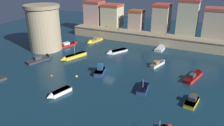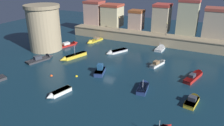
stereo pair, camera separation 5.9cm
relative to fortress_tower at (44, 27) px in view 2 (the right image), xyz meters
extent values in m
plane|color=#112D3D|center=(20.13, -4.13, -5.70)|extent=(114.43, 114.43, 0.00)
cube|color=tan|center=(20.13, 16.88, -4.44)|extent=(43.44, 3.88, 2.53)
cube|color=gray|center=(20.13, 16.88, -3.05)|extent=(43.44, 4.18, 0.24)
cube|color=#C8A091|center=(2.08, 21.13, 0.25)|extent=(5.52, 4.63, 6.84)
cube|color=#9E3F34|center=(2.08, 21.13, 4.02)|extent=(5.74, 4.81, 0.70)
cube|color=#C1B88F|center=(8.41, 21.49, -0.08)|extent=(5.70, 5.34, 6.18)
cube|color=#AA422F|center=(8.41, 21.49, 3.36)|extent=(5.93, 5.55, 0.70)
cube|color=tan|center=(16.83, 20.65, -0.64)|extent=(3.93, 3.66, 5.06)
cube|color=brown|center=(16.83, 20.65, 2.24)|extent=(4.09, 3.81, 0.70)
cube|color=tan|center=(24.17, 21.39, 0.40)|extent=(4.36, 5.14, 7.15)
cube|color=#AF3930|center=(24.17, 21.39, 4.33)|extent=(4.54, 5.34, 0.70)
cube|color=#A8A988|center=(31.32, 20.65, 1.23)|extent=(5.13, 3.66, 8.80)
cube|color=#953B35|center=(31.32, 20.65, 5.98)|extent=(5.34, 3.81, 0.70)
cube|color=tan|center=(38.21, 21.37, 0.33)|extent=(5.67, 5.10, 7.01)
cube|color=brown|center=(38.21, 21.37, 4.18)|extent=(5.90, 5.31, 0.70)
cylinder|color=tan|center=(0.00, 0.00, -0.46)|extent=(7.93, 7.93, 10.48)
cylinder|color=gray|center=(0.00, 0.00, 5.18)|extent=(8.57, 8.57, 0.80)
cylinder|color=black|center=(12.97, 16.88, -1.17)|extent=(0.12, 0.12, 3.52)
sphere|color=#F9D172|center=(12.97, 16.88, 0.74)|extent=(0.32, 0.32, 0.32)
cylinder|color=black|center=(26.77, 16.88, -1.36)|extent=(0.12, 0.12, 3.14)
sphere|color=#F9D172|center=(26.77, 16.88, 0.36)|extent=(0.32, 0.32, 0.32)
cube|color=gold|center=(10.20, -1.60, -5.30)|extent=(3.00, 5.84, 0.81)
cone|color=gold|center=(9.07, -4.94, -5.30)|extent=(1.55, 1.70, 1.16)
cube|color=brown|center=(10.20, -1.60, -4.93)|extent=(3.06, 5.96, 0.08)
cylinder|color=#B2B2B7|center=(10.15, -1.75, -3.81)|extent=(0.08, 0.08, 2.16)
cube|color=gold|center=(7.86, 11.78, -5.43)|extent=(2.37, 4.98, 0.53)
cone|color=gold|center=(7.34, 8.82, -5.43)|extent=(1.70, 1.58, 1.49)
cube|color=olive|center=(7.86, 11.78, -5.21)|extent=(2.42, 5.08, 0.08)
cube|color=olive|center=(7.92, 12.12, -4.90)|extent=(1.52, 1.51, 0.54)
cube|color=#99B7C6|center=(7.81, 11.48, -4.87)|extent=(1.18, 0.27, 0.33)
cube|color=navy|center=(29.37, -9.46, -5.33)|extent=(1.94, 3.80, 0.74)
cone|color=navy|center=(29.08, -7.20, -5.33)|extent=(1.53, 1.19, 1.41)
cube|color=#121435|center=(29.37, -9.46, -5.00)|extent=(1.97, 3.88, 0.08)
cylinder|color=#B2B2B7|center=(29.39, -9.60, -4.27)|extent=(0.08, 0.08, 1.38)
cube|color=white|center=(28.69, 2.05, -5.40)|extent=(2.28, 4.39, 0.60)
cone|color=white|center=(29.44, 4.60, -5.40)|extent=(1.37, 1.44, 1.08)
cube|color=slate|center=(28.69, 2.05, -5.14)|extent=(2.33, 4.47, 0.08)
cube|color=olive|center=(28.55, 1.56, -4.80)|extent=(1.25, 1.55, 0.61)
cube|color=white|center=(17.70, -16.32, -5.35)|extent=(2.09, 3.75, 0.70)
cone|color=white|center=(17.10, -18.47, -5.35)|extent=(1.34, 1.26, 1.12)
cube|color=gray|center=(17.70, -16.32, -5.04)|extent=(2.13, 3.83, 0.08)
cube|color=red|center=(3.22, 4.32, -5.46)|extent=(2.83, 4.95, 0.48)
cone|color=red|center=(4.18, 7.16, -5.46)|extent=(1.68, 1.68, 1.32)
cube|color=#560C09|center=(3.22, 4.32, -5.26)|extent=(2.89, 5.05, 0.08)
cube|color=silver|center=(3.16, 4.13, -4.92)|extent=(1.56, 2.04, 0.60)
cube|color=#99B7C6|center=(3.45, 4.99, -4.89)|extent=(0.91, 0.35, 0.36)
cube|color=silver|center=(17.68, 6.15, -5.41)|extent=(3.65, 4.98, 0.57)
cone|color=silver|center=(16.27, 3.49, -5.41)|extent=(1.97, 1.89, 1.52)
cube|color=slate|center=(17.68, 6.15, -5.17)|extent=(3.72, 5.08, 0.08)
cube|color=red|center=(36.38, -1.24, -5.36)|extent=(2.83, 5.84, 0.69)
cone|color=red|center=(37.30, 2.13, -5.36)|extent=(1.64, 1.70, 1.32)
cube|color=maroon|center=(36.38, -1.24, -5.05)|extent=(2.89, 5.96, 0.08)
cube|color=#333842|center=(36.22, -1.82, -4.72)|extent=(1.22, 1.57, 0.58)
cube|color=white|center=(26.59, 12.13, -5.44)|extent=(1.98, 3.48, 0.53)
cone|color=white|center=(26.68, 14.26, -5.44)|extent=(1.78, 1.03, 1.74)
cube|color=slate|center=(26.59, 12.13, -5.21)|extent=(2.02, 3.55, 0.08)
cylinder|color=#B2B2B7|center=(26.57, 11.75, -4.30)|extent=(0.08, 0.08, 1.75)
cube|color=gold|center=(37.28, -10.07, -5.39)|extent=(1.95, 3.62, 0.62)
cone|color=gold|center=(37.57, -7.93, -5.39)|extent=(1.54, 1.15, 1.42)
cube|color=brown|center=(37.28, -10.07, -5.12)|extent=(1.99, 3.69, 0.08)
cube|color=#333842|center=(37.30, -9.92, -4.77)|extent=(1.23, 1.14, 0.62)
cube|color=navy|center=(19.70, -6.91, -5.28)|extent=(2.55, 3.84, 0.84)
cone|color=navy|center=(19.08, -4.80, -5.28)|extent=(1.75, 1.38, 1.53)
cube|color=#121C34|center=(19.70, -6.91, -4.90)|extent=(2.60, 3.91, 0.08)
cube|color=navy|center=(19.63, -6.65, -4.31)|extent=(1.30, 1.36, 1.09)
cone|color=red|center=(35.50, -17.21, -5.32)|extent=(1.41, 1.47, 1.11)
cube|color=#333338|center=(3.99, -7.28, -5.47)|extent=(3.29, 5.47, 0.46)
cone|color=#333338|center=(4.91, -4.20, -5.47)|extent=(2.12, 1.86, 1.80)
cube|color=black|center=(3.99, -7.28, -5.28)|extent=(3.36, 5.58, 0.08)
cube|color=#333842|center=(3.99, -7.28, -4.87)|extent=(1.49, 1.87, 0.75)
cube|color=#99B7C6|center=(4.22, -6.50, -4.83)|extent=(0.93, 0.33, 0.45)
sphere|color=yellow|center=(16.26, -9.94, -5.70)|extent=(0.50, 0.50, 0.50)
sphere|color=#EA4C19|center=(11.81, -11.90, -5.70)|extent=(0.51, 0.51, 0.51)
camera|label=1|loc=(38.78, -40.30, 12.58)|focal=34.72mm
camera|label=2|loc=(38.84, -40.27, 12.58)|focal=34.72mm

